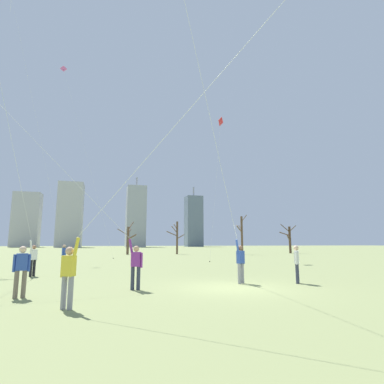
# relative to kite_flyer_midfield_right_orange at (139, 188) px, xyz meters

# --- Properties ---
(ground_plane) EXTENTS (400.00, 400.00, 0.00)m
(ground_plane) POSITION_rel_kite_flyer_midfield_right_orange_xyz_m (4.11, 3.55, -3.16)
(ground_plane) COLOR #848E56
(kite_flyer_midfield_right_orange) EXTENTS (8.97, 5.32, 12.43)m
(kite_flyer_midfield_right_orange) POSITION_rel_kite_flyer_midfield_right_orange_xyz_m (0.00, 0.00, 0.00)
(kite_flyer_midfield_right_orange) COLOR gray
(kite_flyer_midfield_right_orange) RESTS_ON ground
(kite_flyer_far_back_blue) EXTENTS (6.16, 5.11, 16.64)m
(kite_flyer_far_back_blue) POSITION_rel_kite_flyer_midfield_right_orange_xyz_m (3.59, 3.47, 1.68)
(kite_flyer_far_back_blue) COLOR gray
(kite_flyer_far_back_blue) RESTS_ON ground
(kite_flyer_midfield_left_green) EXTENTS (7.41, 3.87, 9.26)m
(kite_flyer_midfield_left_green) POSITION_rel_kite_flyer_midfield_right_orange_xyz_m (-1.05, 4.65, -0.61)
(kite_flyer_midfield_left_green) COLOR #33384C
(kite_flyer_midfield_left_green) RESTS_ON ground
(kite_flyer_foreground_left_teal) EXTENTS (4.66, 6.72, 22.24)m
(kite_flyer_foreground_left_teal) POSITION_rel_kite_flyer_midfield_right_orange_xyz_m (-4.96, 9.44, 0.78)
(kite_flyer_foreground_left_teal) COLOR black
(kite_flyer_foreground_left_teal) RESTS_ON ground
(bystander_strolling_midfield) EXTENTS (0.36, 0.43, 1.62)m
(bystander_strolling_midfield) POSITION_rel_kite_flyer_midfield_right_orange_xyz_m (7.32, 4.05, -2.26)
(bystander_strolling_midfield) COLOR #33384C
(bystander_strolling_midfield) RESTS_ON ground
(bystander_watching_nearby) EXTENTS (0.50, 0.27, 1.62)m
(bystander_watching_nearby) POSITION_rel_kite_flyer_midfield_right_orange_xyz_m (-3.34, 3.23, -2.26)
(bystander_watching_nearby) COLOR #726656
(bystander_watching_nearby) RESTS_ON ground
(bystander_far_off_by_trees) EXTENTS (0.31, 0.48, 1.62)m
(bystander_far_off_by_trees) POSITION_rel_kite_flyer_midfield_right_orange_xyz_m (-3.47, 15.62, -2.26)
(bystander_far_off_by_trees) COLOR gray
(bystander_far_off_by_trees) RESTS_ON ground
(distant_kite_drifting_left_pink) EXTENTS (7.18, 0.77, 22.96)m
(distant_kite_drifting_left_pink) POSITION_rel_kite_flyer_midfield_right_orange_xyz_m (-5.48, 29.60, 16.30)
(distant_kite_drifting_left_pink) COLOR pink
(distant_kite_drifting_left_pink) RESTS_ON ground
(distant_kite_low_near_trees_red) EXTENTS (3.16, 4.03, 15.95)m
(distant_kite_low_near_trees_red) POSITION_rel_kite_flyer_midfield_right_orange_xyz_m (11.20, 23.31, 11.09)
(distant_kite_low_near_trees_red) COLOR red
(distant_kite_low_near_trees_red) RESTS_ON ground
(distant_kite_drifting_right_white) EXTENTS (7.68, 4.16, 30.06)m
(distant_kite_drifting_right_white) POSITION_rel_kite_flyer_midfield_right_orange_xyz_m (-11.60, 27.80, 24.14)
(distant_kite_drifting_right_white) COLOR white
(distant_kite_drifting_right_white) RESTS_ON ground
(bare_tree_rightmost) EXTENTS (2.63, 1.66, 5.17)m
(bare_tree_rightmost) POSITION_rel_kite_flyer_midfield_right_orange_xyz_m (10.39, 41.20, -0.43)
(bare_tree_rightmost) COLOR brown
(bare_tree_rightmost) RESTS_ON ground
(bare_tree_leftmost) EXTENTS (2.90, 2.03, 5.12)m
(bare_tree_leftmost) POSITION_rel_kite_flyer_midfield_right_orange_xyz_m (2.83, 41.81, -0.76)
(bare_tree_leftmost) COLOR brown
(bare_tree_leftmost) RESTS_ON ground
(bare_tree_right_of_center) EXTENTS (1.80, 3.30, 5.02)m
(bare_tree_right_of_center) POSITION_rel_kite_flyer_midfield_right_orange_xyz_m (30.17, 40.24, -0.63)
(bare_tree_right_of_center) COLOR #4C3828
(bare_tree_right_of_center) RESTS_ON ground
(bare_tree_left_of_center) EXTENTS (1.50, 2.38, 6.04)m
(bare_tree_left_of_center) POSITION_rel_kite_flyer_midfield_right_orange_xyz_m (19.89, 37.31, -0.08)
(bare_tree_left_of_center) COLOR brown
(bare_tree_left_of_center) RESTS_ON ground
(skyline_wide_slab) EXTENTS (11.11, 7.82, 24.20)m
(skyline_wide_slab) POSITION_rel_kite_flyer_midfield_right_orange_xyz_m (-34.40, 146.34, 8.94)
(skyline_wide_slab) COLOR #B2B2B7
(skyline_wide_slab) RESTS_ON ground
(skyline_short_annex) EXTENTS (9.93, 10.75, 27.15)m
(skyline_short_annex) POSITION_rel_kite_flyer_midfield_right_orange_xyz_m (-14.99, 133.75, 10.41)
(skyline_short_annex) COLOR #B2B2B7
(skyline_short_annex) RESTS_ON ground
(skyline_squat_block) EXTENTS (8.59, 10.24, 32.12)m
(skyline_squat_block) POSITION_rel_kite_flyer_midfield_right_orange_xyz_m (12.87, 137.47, 10.68)
(skyline_squat_block) COLOR #9EA3AD
(skyline_squat_block) RESTS_ON ground
(skyline_tall_tower) EXTENTS (8.24, 8.08, 30.93)m
(skyline_tall_tower) POSITION_rel_kite_flyer_midfield_right_orange_xyz_m (43.50, 148.10, 9.79)
(skyline_tall_tower) COLOR slate
(skyline_tall_tower) RESTS_ON ground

